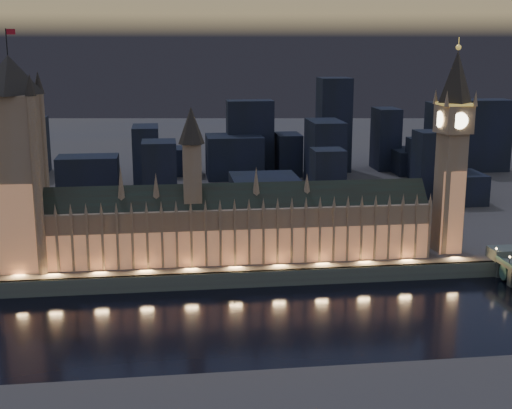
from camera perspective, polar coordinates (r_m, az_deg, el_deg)
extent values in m
plane|color=black|center=(312.29, 0.39, -9.14)|extent=(2000.00, 2000.00, 0.00)
cube|color=#403E42|center=(815.19, -4.57, 5.09)|extent=(2000.00, 960.00, 8.00)
cube|color=#4D4F49|center=(348.90, -0.52, -5.99)|extent=(2000.00, 2.50, 8.00)
cube|color=#997149|center=(362.85, -1.87, -2.26)|extent=(200.10, 20.99, 28.00)
cube|color=#C57D52|center=(354.44, -1.70, -3.48)|extent=(200.00, 0.50, 18.00)
cube|color=black|center=(358.69, -1.89, 0.36)|extent=(200.08, 17.25, 16.26)
cube|color=#997149|center=(354.72, -5.12, 2.31)|extent=(9.00, 9.00, 32.00)
cone|color=black|center=(350.86, -5.21, 6.32)|extent=(13.00, 13.00, 18.00)
cube|color=#997149|center=(357.45, -17.89, -3.15)|extent=(1.20, 1.20, 28.00)
cone|color=#997149|center=(353.79, -18.06, -0.48)|extent=(2.00, 2.00, 6.00)
cube|color=#997149|center=(356.18, -16.76, -3.13)|extent=(1.20, 1.20, 28.00)
cone|color=#997149|center=(352.51, -16.92, -0.45)|extent=(2.00, 2.00, 6.00)
cube|color=#997149|center=(355.05, -15.62, -3.11)|extent=(1.20, 1.20, 28.00)
cone|color=#997149|center=(351.37, -15.78, -0.42)|extent=(2.00, 2.00, 6.00)
cube|color=#997149|center=(354.06, -14.48, -3.08)|extent=(1.20, 1.20, 28.00)
cone|color=#997149|center=(350.37, -14.62, -0.38)|extent=(2.00, 2.00, 6.00)
cube|color=#997149|center=(353.22, -13.32, -3.05)|extent=(1.20, 1.20, 28.00)
cone|color=#997149|center=(349.52, -13.46, -0.35)|extent=(2.00, 2.00, 6.00)
cube|color=#997149|center=(352.51, -12.17, -3.03)|extent=(1.20, 1.20, 28.00)
cone|color=#997149|center=(348.81, -12.30, -0.32)|extent=(2.00, 2.00, 6.00)
cube|color=#997149|center=(351.96, -11.01, -3.00)|extent=(1.20, 1.20, 28.00)
cone|color=#997149|center=(348.24, -11.13, -0.28)|extent=(2.00, 2.00, 6.00)
cube|color=#997149|center=(351.54, -9.85, -2.97)|extent=(1.20, 1.20, 28.00)
cone|color=#997149|center=(347.82, -9.95, -0.25)|extent=(2.00, 2.00, 6.00)
cube|color=#997149|center=(351.27, -8.68, -2.93)|extent=(1.20, 1.20, 28.00)
cone|color=#997149|center=(347.55, -8.78, -0.21)|extent=(2.00, 2.00, 6.00)
cube|color=#997149|center=(351.15, -7.52, -2.90)|extent=(1.20, 1.20, 28.00)
cone|color=#997149|center=(347.42, -7.60, -0.18)|extent=(2.00, 2.00, 6.00)
cube|color=#997149|center=(351.17, -6.35, -2.87)|extent=(1.20, 1.20, 28.00)
cone|color=#997149|center=(347.44, -6.42, -0.14)|extent=(2.00, 2.00, 6.00)
cube|color=#997149|center=(351.33, -5.18, -2.83)|extent=(1.20, 1.20, 28.00)
cone|color=#997149|center=(347.61, -5.25, -0.11)|extent=(2.00, 2.00, 6.00)
cube|color=#997149|center=(351.64, -4.02, -2.79)|extent=(1.20, 1.20, 28.00)
cone|color=#997149|center=(347.93, -4.07, -0.07)|extent=(2.00, 2.00, 6.00)
cube|color=#997149|center=(352.10, -2.86, -2.76)|extent=(1.20, 1.20, 28.00)
cone|color=#997149|center=(348.39, -2.90, -0.04)|extent=(2.00, 2.00, 6.00)
cube|color=#997149|center=(352.70, -1.70, -2.72)|extent=(1.20, 1.20, 28.00)
cone|color=#997149|center=(348.99, -1.73, -0.01)|extent=(2.00, 2.00, 6.00)
cube|color=#997149|center=(353.44, -0.55, -2.68)|extent=(1.20, 1.20, 28.00)
cone|color=#997149|center=(349.74, -0.56, 0.03)|extent=(2.00, 2.00, 6.00)
cube|color=#997149|center=(354.32, 0.60, -2.64)|extent=(1.20, 1.20, 28.00)
cone|color=#997149|center=(350.64, 0.59, 0.06)|extent=(2.00, 2.00, 6.00)
cube|color=#997149|center=(355.35, 1.74, -2.59)|extent=(1.20, 1.20, 28.00)
cone|color=#997149|center=(351.67, 1.75, 0.10)|extent=(2.00, 2.00, 6.00)
cube|color=#997149|center=(356.52, 2.88, -2.55)|extent=(1.20, 1.20, 28.00)
cone|color=#997149|center=(352.85, 2.89, 0.13)|extent=(2.00, 2.00, 6.00)
cube|color=#997149|center=(357.82, 4.00, -2.51)|extent=(1.20, 1.20, 28.00)
cone|color=#997149|center=(354.17, 4.03, 0.16)|extent=(2.00, 2.00, 6.00)
cube|color=#997149|center=(359.26, 5.12, -2.47)|extent=(1.20, 1.20, 28.00)
cone|color=#997149|center=(355.63, 5.16, 0.20)|extent=(2.00, 2.00, 6.00)
cube|color=#997149|center=(360.84, 6.23, -2.42)|extent=(1.20, 1.20, 28.00)
cone|color=#997149|center=(357.22, 6.28, 0.23)|extent=(2.00, 2.00, 6.00)
cube|color=#997149|center=(362.56, 7.33, -2.38)|extent=(1.20, 1.20, 28.00)
cone|color=#997149|center=(358.95, 7.39, 0.26)|extent=(2.00, 2.00, 6.00)
cube|color=#997149|center=(364.40, 8.42, -2.33)|extent=(1.20, 1.20, 28.00)
cone|color=#997149|center=(360.81, 8.48, 0.29)|extent=(2.00, 2.00, 6.00)
cube|color=#997149|center=(366.37, 9.49, -2.29)|extent=(1.20, 1.20, 28.00)
cone|color=#997149|center=(362.81, 9.57, 0.33)|extent=(2.00, 2.00, 6.00)
cube|color=#997149|center=(368.48, 10.56, -2.24)|extent=(1.20, 1.20, 28.00)
cone|color=#997149|center=(364.93, 10.64, 0.36)|extent=(2.00, 2.00, 6.00)
cube|color=#997149|center=(370.70, 11.61, -2.19)|extent=(1.20, 1.20, 28.00)
cone|color=#997149|center=(367.18, 11.70, 0.39)|extent=(2.00, 2.00, 6.00)
cube|color=#997149|center=(373.06, 12.65, -2.15)|extent=(1.20, 1.20, 28.00)
cone|color=#997149|center=(369.55, 12.75, 0.42)|extent=(2.00, 2.00, 6.00)
cube|color=#997149|center=(375.53, 13.68, -2.10)|extent=(1.20, 1.20, 28.00)
cone|color=#997149|center=(372.05, 13.78, 0.45)|extent=(2.00, 2.00, 6.00)
cone|color=#997149|center=(355.72, -10.76, 1.67)|extent=(4.40, 4.40, 18.00)
cone|color=#997149|center=(355.48, -8.01, 1.44)|extent=(4.40, 4.40, 14.00)
cone|color=#997149|center=(358.10, 0.01, 1.82)|extent=(4.40, 4.40, 16.00)
cone|color=#997149|center=(362.70, 4.09, 1.61)|extent=(4.40, 4.40, 12.00)
cube|color=#997149|center=(361.78, -18.53, 1.64)|extent=(22.63, 22.63, 84.90)
cube|color=#C57D52|center=(355.57, -18.63, -1.95)|extent=(22.00, 0.50, 44.00)
cone|color=black|center=(355.65, -19.15, 9.78)|extent=(31.68, 31.68, 18.00)
cylinder|color=black|center=(355.25, -19.33, 12.19)|extent=(0.50, 0.50, 12.00)
cube|color=red|center=(354.82, -19.03, 12.94)|extent=(4.00, 0.15, 2.50)
cylinder|color=#997149|center=(349.15, -17.10, 1.34)|extent=(4.40, 4.40, 84.90)
cone|color=black|center=(343.02, -17.64, 9.12)|extent=(5.20, 5.20, 10.00)
cylinder|color=#997149|center=(370.44, -16.55, 2.03)|extent=(4.40, 4.40, 84.90)
cone|color=black|center=(364.66, -17.04, 9.36)|extent=(5.20, 5.20, 10.00)
cube|color=#997149|center=(386.17, 15.20, 0.90)|extent=(13.72, 13.72, 63.01)
cube|color=#C57D52|center=(382.69, 15.47, -0.69)|extent=(12.00, 0.50, 44.00)
cube|color=#997149|center=(380.11, 15.55, 6.60)|extent=(15.00, 15.00, 14.28)
cube|color=#F2C64C|center=(379.36, 15.63, 7.76)|extent=(15.75, 15.75, 1.20)
cone|color=black|center=(378.42, 15.76, 9.81)|extent=(18.00, 18.00, 26.00)
sphere|color=#F2C64C|center=(377.96, 15.89, 12.00)|extent=(2.80, 2.80, 2.80)
cylinder|color=#F2C64C|center=(377.93, 15.92, 12.38)|extent=(0.40, 0.40, 5.00)
cylinder|color=#FFF2BF|center=(373.03, 16.01, 6.46)|extent=(8.40, 0.50, 8.40)
cylinder|color=#FFF2BF|center=(387.22, 15.11, 6.74)|extent=(8.40, 0.50, 8.40)
cylinder|color=#FFF2BF|center=(377.18, 14.46, 6.62)|extent=(0.50, 8.40, 8.40)
cylinder|color=#FFF2BF|center=(383.18, 16.63, 6.58)|extent=(0.50, 8.40, 8.40)
cone|color=#997149|center=(369.31, 15.03, 8.19)|extent=(2.60, 2.60, 8.00)
cone|color=#997149|center=(383.18, 14.18, 8.41)|extent=(2.60, 2.60, 8.00)
cone|color=#997149|center=(375.23, 17.17, 8.13)|extent=(2.60, 2.60, 8.00)
cone|color=#997149|center=(388.90, 16.26, 8.35)|extent=(2.60, 2.60, 8.00)
cube|color=#4D4F49|center=(389.59, 19.44, -3.97)|extent=(17.97, 12.00, 9.50)
cylinder|color=black|center=(368.28, 19.62, -4.32)|extent=(0.30, 0.30, 4.40)
sphere|color=#FFD88C|center=(367.62, 19.65, -3.98)|extent=(1.00, 1.00, 1.00)
cube|color=#4D4F49|center=(386.63, 19.72, -4.80)|extent=(16.18, 4.00, 9.50)
cylinder|color=black|center=(380.45, 18.66, -3.69)|extent=(0.30, 0.30, 4.40)
sphere|color=#FFD88C|center=(379.81, 18.68, -3.36)|extent=(1.00, 1.00, 1.00)
cube|color=black|center=(439.87, 5.73, -0.11)|extent=(19.03, 19.80, 19.75)
cube|color=black|center=(634.88, 17.66, 5.30)|extent=(42.59, 22.95, 60.12)
cube|color=black|center=(448.73, 5.73, 1.70)|extent=(19.65, 20.18, 43.30)
cube|color=black|center=(589.75, 2.58, 4.05)|extent=(19.44, 30.73, 33.79)
cube|color=black|center=(589.42, -0.49, 5.39)|extent=(37.76, 19.44, 60.86)
cube|color=black|center=(542.96, -8.78, 3.79)|extent=(18.99, 34.57, 46.49)
cube|color=black|center=(451.54, -7.70, 2.03)|extent=(21.11, 25.14, 48.10)
cube|color=black|center=(466.55, -13.23, 1.50)|extent=(38.19, 23.57, 37.68)
cube|color=black|center=(615.25, 12.80, 3.45)|extent=(43.78, 39.06, 19.61)
cube|color=black|center=(617.76, -17.32, 4.47)|extent=(19.72, 40.72, 46.22)
cube|color=black|center=(576.28, -1.75, 3.86)|extent=(44.53, 36.65, 34.19)
cube|color=black|center=(594.44, -6.59, 3.48)|extent=(40.45, 27.15, 22.09)
cube|color=black|center=(464.36, -19.66, 1.12)|extent=(24.19, 23.03, 39.25)
cube|color=black|center=(552.33, 5.52, 4.18)|extent=(24.63, 41.01, 49.02)
cube|color=black|center=(567.69, -19.57, 2.91)|extent=(18.33, 34.81, 33.33)
cube|color=black|center=(476.01, 0.68, 1.04)|extent=(44.15, 42.43, 20.76)
cube|color=black|center=(519.40, 14.23, 3.15)|extent=(30.39, 22.61, 47.10)
cube|color=black|center=(591.87, 13.43, 3.65)|extent=(28.33, 19.81, 32.03)
cube|color=black|center=(509.60, 16.24, 1.31)|extent=(24.83, 31.49, 20.51)
cube|color=black|center=(622.90, 10.33, 5.20)|extent=(19.19, 29.53, 52.21)
cube|color=black|center=(607.28, 6.22, 6.37)|extent=(26.00, 26.00, 78.21)
cube|color=black|center=(638.33, 14.75, 5.36)|extent=(26.00, 26.00, 56.50)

